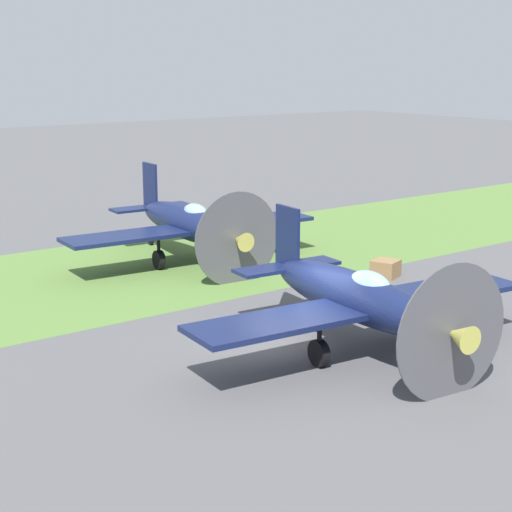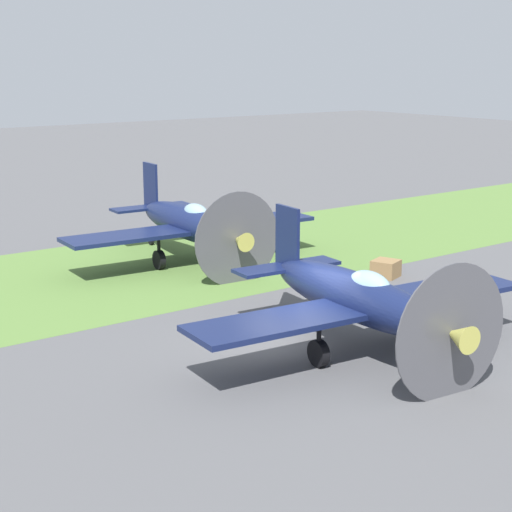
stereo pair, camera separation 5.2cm
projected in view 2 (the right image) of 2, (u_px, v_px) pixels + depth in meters
ground_plane at (293, 349)px, 22.97m from camera, size 160.00×160.00×0.00m
grass_verge at (118, 273)px, 31.17m from camera, size 120.00×11.00×0.01m
airplane_lead at (358, 298)px, 22.43m from camera, size 10.50×8.32×3.73m
airplane_wingman at (190, 223)px, 32.55m from camera, size 10.61×8.39×3.77m
supply_crate at (386, 269)px, 30.56m from camera, size 1.16×1.16×0.64m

